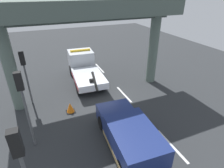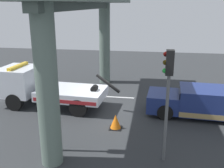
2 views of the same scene
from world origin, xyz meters
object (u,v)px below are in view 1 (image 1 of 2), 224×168
object	(u,v)px
tow_truck_white	(84,67)
traffic_light_mid	(24,67)
towed_van_green	(129,135)
traffic_light_far	(23,95)
traffic_light_near	(21,160)
traffic_cone_orange	(70,108)

from	to	relation	value
tow_truck_white	traffic_light_mid	bearing A→B (deg)	118.66
towed_van_green	traffic_light_far	bearing A→B (deg)	65.93
traffic_light_far	towed_van_green	bearing A→B (deg)	-114.07
towed_van_green	traffic_light_near	world-z (taller)	traffic_light_near
tow_truck_white	towed_van_green	size ratio (longest dim) A/B	1.38
traffic_light_mid	traffic_light_near	bearing A→B (deg)	180.00
traffic_light_far	traffic_cone_orange	world-z (taller)	traffic_light_far
tow_truck_white	towed_van_green	distance (m)	9.23
traffic_light_mid	traffic_cone_orange	size ratio (longest dim) A/B	5.55
tow_truck_white	traffic_light_near	distance (m)	12.25
traffic_light_far	traffic_light_mid	distance (m)	4.51
traffic_light_near	traffic_cone_orange	distance (m)	7.27
traffic_light_far	traffic_light_mid	world-z (taller)	traffic_light_far
traffic_light_mid	traffic_cone_orange	xyz separation A→B (m)	(-2.24, -2.44, -2.59)
traffic_light_mid	traffic_light_far	bearing A→B (deg)	180.00
tow_truck_white	traffic_light_far	size ratio (longest dim) A/B	1.67
traffic_light_near	traffic_light_far	bearing A→B (deg)	0.00
towed_van_green	tow_truck_white	bearing A→B (deg)	-0.32
traffic_cone_orange	traffic_light_far	bearing A→B (deg)	132.91
tow_truck_white	traffic_cone_orange	bearing A→B (deg)	154.24
towed_van_green	traffic_light_far	distance (m)	5.71
traffic_light_far	traffic_cone_orange	xyz separation A→B (m)	(2.26, -2.44, -2.85)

